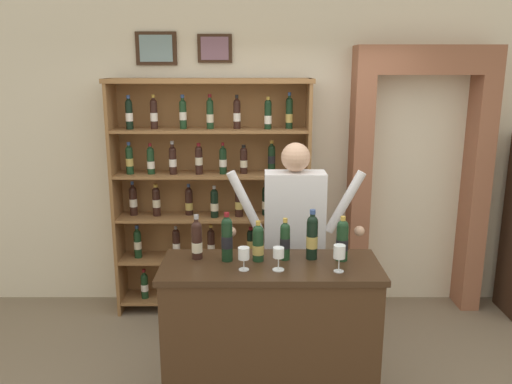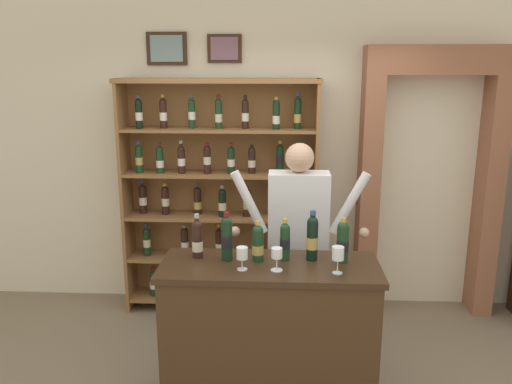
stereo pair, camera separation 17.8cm
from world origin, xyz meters
name	(u,v)px [view 1 (the left image)]	position (x,y,z in m)	size (l,w,h in m)	color
back_wall	(267,132)	(0.00, 1.78, 1.67)	(12.00, 0.19, 3.34)	beige
wine_shelf	(212,191)	(-0.51, 1.49, 1.16)	(1.82, 0.36, 2.18)	olive
archway_doorway	(416,167)	(1.40, 1.64, 1.36)	(1.27, 0.45, 2.47)	#935B42
tasting_counter	(270,336)	(-0.01, 0.00, 0.52)	(1.43, 0.56, 1.04)	#422B19
shopkeeper	(295,227)	(0.19, 0.63, 1.09)	(1.07, 0.22, 1.74)	#2D3347
tasting_bottle_super_tuscan	(197,240)	(-0.50, 0.11, 1.17)	(0.07, 0.07, 0.30)	black
tasting_bottle_bianco	(227,238)	(-0.30, 0.06, 1.19)	(0.08, 0.08, 0.33)	black
tasting_bottle_brunello	(258,243)	(-0.09, 0.06, 1.16)	(0.08, 0.08, 0.27)	#19381E
tasting_bottle_chianti	(285,240)	(0.09, 0.09, 1.17)	(0.07, 0.07, 0.29)	#19381E
tasting_bottle_vin_santo	(312,236)	(0.27, 0.10, 1.19)	(0.08, 0.08, 0.34)	black
tasting_bottle_grappa	(343,240)	(0.46, 0.07, 1.18)	(0.08, 0.08, 0.30)	#19381E
wine_glass_spare	(244,255)	(-0.18, -0.10, 1.14)	(0.07, 0.07, 0.15)	silver
wine_glass_right	(279,254)	(0.04, -0.10, 1.14)	(0.08, 0.08, 0.15)	silver
wine_glass_left	(340,253)	(0.41, -0.13, 1.16)	(0.08, 0.08, 0.17)	silver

